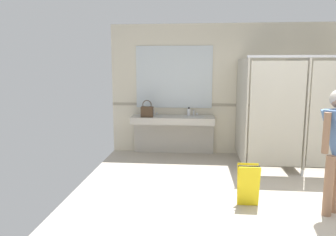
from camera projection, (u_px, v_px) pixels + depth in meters
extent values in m
cube|color=#B2A899|center=(307.00, 221.00, 3.96)|extent=(6.43, 6.48, 0.10)
cube|color=beige|center=(263.00, 90.00, 6.68)|extent=(6.43, 0.12, 2.73)
cube|color=#9E937F|center=(263.00, 105.00, 6.67)|extent=(6.43, 0.01, 0.06)
cube|color=#B2ADA3|center=(173.00, 120.00, 6.61)|extent=(1.71, 0.52, 0.14)
cube|color=#B2ADA3|center=(174.00, 137.00, 6.90)|extent=(1.71, 0.08, 0.69)
cube|color=#ADADA8|center=(152.00, 119.00, 6.62)|extent=(0.42, 0.29, 0.11)
cylinder|color=silver|center=(154.00, 112.00, 6.80)|extent=(0.04, 0.04, 0.11)
cylinder|color=silver|center=(153.00, 111.00, 6.74)|extent=(0.03, 0.11, 0.03)
sphere|color=silver|center=(157.00, 113.00, 6.81)|extent=(0.04, 0.04, 0.04)
cube|color=#ADADA8|center=(194.00, 119.00, 6.54)|extent=(0.42, 0.29, 0.11)
cylinder|color=silver|center=(194.00, 113.00, 6.72)|extent=(0.04, 0.04, 0.11)
cylinder|color=silver|center=(194.00, 111.00, 6.66)|extent=(0.03, 0.11, 0.03)
sphere|color=silver|center=(197.00, 114.00, 6.73)|extent=(0.04, 0.04, 0.04)
cube|color=silver|center=(174.00, 77.00, 6.74)|extent=(1.61, 0.02, 1.30)
cube|color=#B2AD9E|center=(241.00, 109.00, 6.01)|extent=(0.03, 1.40, 1.88)
cylinder|color=silver|center=(244.00, 171.00, 5.54)|extent=(0.05, 0.05, 0.12)
cube|color=#B2AD9E|center=(295.00, 110.00, 5.93)|extent=(0.03, 1.40, 1.88)
cylinder|color=silver|center=(302.00, 172.00, 5.45)|extent=(0.05, 0.05, 0.12)
cube|color=#B2AD9E|center=(277.00, 115.00, 5.31)|extent=(0.90, 0.03, 1.78)
cube|color=#B7BABF|center=(311.00, 56.00, 5.12)|extent=(2.01, 0.04, 0.04)
cylinder|color=#8C664C|center=(336.00, 183.00, 4.05)|extent=(0.11, 0.11, 0.77)
cylinder|color=#8C664C|center=(329.00, 186.00, 3.95)|extent=(0.11, 0.11, 0.77)
cone|color=#4C6B99|center=(336.00, 138.00, 3.90)|extent=(0.56, 0.56, 0.67)
cylinder|color=#8C664C|center=(326.00, 133.00, 3.75)|extent=(0.08, 0.08, 0.49)
cube|color=#3F2D1E|center=(147.00, 112.00, 6.50)|extent=(0.25, 0.14, 0.21)
torus|color=#3F2D1E|center=(147.00, 105.00, 6.48)|extent=(0.19, 0.02, 0.19)
cylinder|color=white|center=(189.00, 112.00, 6.71)|extent=(0.07, 0.07, 0.14)
cylinder|color=black|center=(189.00, 108.00, 6.70)|extent=(0.03, 0.03, 0.04)
cube|color=yellow|center=(249.00, 186.00, 4.21)|extent=(0.28, 0.10, 0.56)
cube|color=yellow|center=(248.00, 184.00, 4.29)|extent=(0.28, 0.10, 0.56)
cylinder|color=black|center=(249.00, 166.00, 4.21)|extent=(0.28, 0.02, 0.02)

